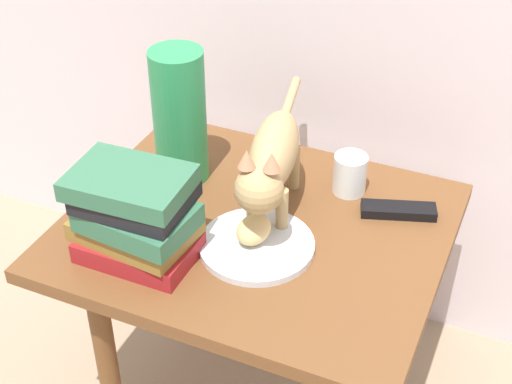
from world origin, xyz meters
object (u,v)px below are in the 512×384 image
object	(u,v)px
bread_roll	(254,230)
cat	(271,160)
tv_remote	(398,210)
book_stack	(135,216)
side_table	(256,252)
plate	(257,245)
candle_jar	(350,176)
green_vase	(180,117)

from	to	relation	value
bread_roll	cat	size ratio (longest dim) A/B	0.17
tv_remote	book_stack	bearing A→B (deg)	-161.04
side_table	bread_roll	distance (m)	0.13
plate	bread_roll	size ratio (longest dim) A/B	2.76
candle_jar	tv_remote	size ratio (longest dim) A/B	0.57
side_table	cat	bearing A→B (deg)	72.39
side_table	green_vase	bearing A→B (deg)	155.68
book_stack	plate	bearing A→B (deg)	28.86
cat	tv_remote	size ratio (longest dim) A/B	3.14
book_stack	green_vase	distance (m)	0.28
candle_jar	book_stack	bearing A→B (deg)	-129.64
bread_roll	book_stack	bearing A→B (deg)	-149.05
side_table	tv_remote	xyz separation A→B (m)	(0.25, 0.15, 0.08)
bread_roll	candle_jar	world-z (taller)	candle_jar
cat	side_table	bearing A→B (deg)	-107.61
cat	book_stack	xyz separation A→B (m)	(-0.18, -0.21, -0.04)
plate	green_vase	world-z (taller)	green_vase
tv_remote	green_vase	bearing A→B (deg)	167.39
cat	candle_jar	size ratio (longest dim) A/B	5.55
side_table	cat	distance (m)	0.21
side_table	bread_roll	xyz separation A→B (m)	(0.02, -0.06, 0.11)
side_table	book_stack	size ratio (longest dim) A/B	3.15
cat	candle_jar	bearing A→B (deg)	50.17
plate	tv_remote	bearing A→B (deg)	44.04
side_table	candle_jar	bearing A→B (deg)	54.42
book_stack	green_vase	size ratio (longest dim) A/B	0.80
green_vase	candle_jar	xyz separation A→B (m)	(0.35, 0.09, -0.11)
plate	tv_remote	world-z (taller)	tv_remote
side_table	green_vase	world-z (taller)	green_vase
plate	bread_roll	distance (m)	0.03
plate	bread_roll	xyz separation A→B (m)	(-0.01, 0.00, 0.03)
bread_roll	book_stack	xyz separation A→B (m)	(-0.19, -0.11, 0.05)
candle_jar	tv_remote	world-z (taller)	candle_jar
side_table	plate	world-z (taller)	plate
cat	book_stack	world-z (taller)	cat
green_vase	candle_jar	bearing A→B (deg)	14.23
side_table	candle_jar	size ratio (longest dim) A/B	8.69
cat	green_vase	xyz separation A→B (m)	(-0.23, 0.05, 0.01)
plate	cat	xyz separation A→B (m)	(-0.02, 0.11, 0.13)
green_vase	side_table	bearing A→B (deg)	-24.32
green_vase	tv_remote	xyz separation A→B (m)	(0.46, 0.05, -0.14)
side_table	tv_remote	bearing A→B (deg)	30.44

